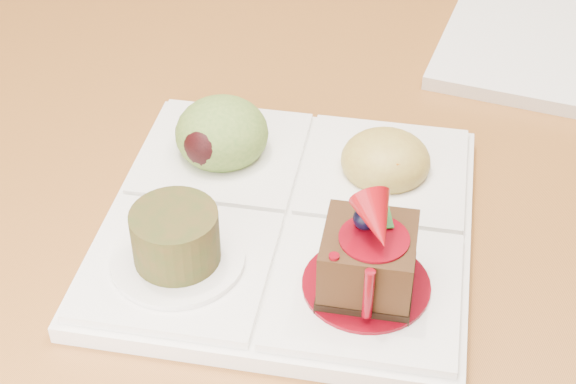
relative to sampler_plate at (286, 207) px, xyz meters
The scene contains 2 objects.
ground 0.92m from the sampler_plate, 95.50° to the left, with size 6.00×6.00×0.00m, color #523517.
sampler_plate is the anchor object (origin of this frame).
Camera 1 is at (0.26, -0.89, 1.15)m, focal length 55.00 mm.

